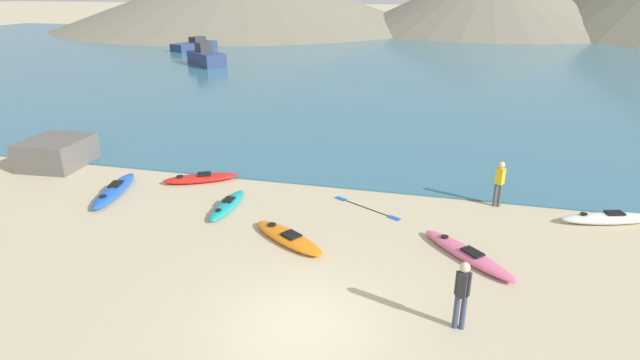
{
  "coord_description": "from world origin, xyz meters",
  "views": [
    {
      "loc": [
        2.69,
        -9.0,
        7.23
      ],
      "look_at": [
        -1.47,
        7.64,
        0.5
      ],
      "focal_mm": 28.0,
      "sensor_mm": 36.0,
      "label": 1
    }
  ],
  "objects_px": {
    "kayak_on_sand_4": "(609,218)",
    "moored_boat_1": "(195,45)",
    "kayak_on_sand_0": "(114,190)",
    "person_near_foreground": "(462,291)",
    "loose_paddle": "(366,208)",
    "shoreline_rock": "(57,152)",
    "kayak_on_sand_5": "(468,254)",
    "kayak_on_sand_3": "(201,178)",
    "person_near_waterline": "(499,181)",
    "kayak_on_sand_1": "(227,205)",
    "kayak_on_sand_2": "(288,237)",
    "moored_boat_0": "(206,58)"
  },
  "relations": [
    {
      "from": "moored_boat_0",
      "to": "person_near_foreground",
      "type": "bearing_deg",
      "value": -56.29
    },
    {
      "from": "kayak_on_sand_3",
      "to": "person_near_foreground",
      "type": "xyz_separation_m",
      "value": [
        9.75,
        -6.82,
        0.82
      ]
    },
    {
      "from": "kayak_on_sand_1",
      "to": "kayak_on_sand_4",
      "type": "xyz_separation_m",
      "value": [
        12.47,
        1.93,
        0.04
      ]
    },
    {
      "from": "person_near_foreground",
      "to": "kayak_on_sand_0",
      "type": "bearing_deg",
      "value": 158.25
    },
    {
      "from": "kayak_on_sand_1",
      "to": "kayak_on_sand_2",
      "type": "xyz_separation_m",
      "value": [
        2.76,
        -1.77,
        0.0
      ]
    },
    {
      "from": "kayak_on_sand_3",
      "to": "person_near_foreground",
      "type": "height_order",
      "value": "person_near_foreground"
    },
    {
      "from": "kayak_on_sand_2",
      "to": "person_near_foreground",
      "type": "distance_m",
      "value": 5.83
    },
    {
      "from": "kayak_on_sand_5",
      "to": "person_near_waterline",
      "type": "bearing_deg",
      "value": 74.95
    },
    {
      "from": "kayak_on_sand_3",
      "to": "person_near_waterline",
      "type": "xyz_separation_m",
      "value": [
        11.1,
        0.38,
        0.79
      ]
    },
    {
      "from": "loose_paddle",
      "to": "person_near_foreground",
      "type": "bearing_deg",
      "value": -62.82
    },
    {
      "from": "kayak_on_sand_3",
      "to": "shoreline_rock",
      "type": "distance_m",
      "value": 6.79
    },
    {
      "from": "kayak_on_sand_4",
      "to": "moored_boat_1",
      "type": "xyz_separation_m",
      "value": [
        -34.59,
        38.71,
        0.4
      ]
    },
    {
      "from": "moored_boat_1",
      "to": "loose_paddle",
      "type": "height_order",
      "value": "moored_boat_1"
    },
    {
      "from": "shoreline_rock",
      "to": "kayak_on_sand_5",
      "type": "bearing_deg",
      "value": -12.87
    },
    {
      "from": "kayak_on_sand_2",
      "to": "kayak_on_sand_4",
      "type": "bearing_deg",
      "value": 20.83
    },
    {
      "from": "moored_boat_1",
      "to": "kayak_on_sand_4",
      "type": "bearing_deg",
      "value": -48.22
    },
    {
      "from": "kayak_on_sand_3",
      "to": "kayak_on_sand_4",
      "type": "xyz_separation_m",
      "value": [
        14.52,
        -0.15,
        0.03
      ]
    },
    {
      "from": "kayak_on_sand_2",
      "to": "kayak_on_sand_3",
      "type": "bearing_deg",
      "value": 141.32
    },
    {
      "from": "kayak_on_sand_0",
      "to": "kayak_on_sand_3",
      "type": "bearing_deg",
      "value": 37.3
    },
    {
      "from": "kayak_on_sand_1",
      "to": "kayak_on_sand_3",
      "type": "distance_m",
      "value": 2.92
    },
    {
      "from": "kayak_on_sand_5",
      "to": "shoreline_rock",
      "type": "xyz_separation_m",
      "value": [
        -16.8,
        3.84,
        0.45
      ]
    },
    {
      "from": "person_near_waterline",
      "to": "kayak_on_sand_2",
      "type": "bearing_deg",
      "value": -146.07
    },
    {
      "from": "kayak_on_sand_5",
      "to": "person_near_waterline",
      "type": "distance_m",
      "value": 4.19
    },
    {
      "from": "shoreline_rock",
      "to": "moored_boat_0",
      "type": "bearing_deg",
      "value": 103.26
    },
    {
      "from": "kayak_on_sand_3",
      "to": "person_near_waterline",
      "type": "height_order",
      "value": "person_near_waterline"
    },
    {
      "from": "person_near_waterline",
      "to": "moored_boat_1",
      "type": "distance_m",
      "value": 49.28
    },
    {
      "from": "kayak_on_sand_0",
      "to": "loose_paddle",
      "type": "height_order",
      "value": "kayak_on_sand_0"
    },
    {
      "from": "kayak_on_sand_2",
      "to": "loose_paddle",
      "type": "bearing_deg",
      "value": 56.9
    },
    {
      "from": "kayak_on_sand_0",
      "to": "shoreline_rock",
      "type": "distance_m",
      "value": 4.8
    },
    {
      "from": "kayak_on_sand_5",
      "to": "loose_paddle",
      "type": "relative_size",
      "value": 1.13
    },
    {
      "from": "loose_paddle",
      "to": "shoreline_rock",
      "type": "xyz_separation_m",
      "value": [
        -13.49,
        1.17,
        0.57
      ]
    },
    {
      "from": "kayak_on_sand_0",
      "to": "kayak_on_sand_1",
      "type": "xyz_separation_m",
      "value": [
        4.57,
        -0.16,
        -0.03
      ]
    },
    {
      "from": "kayak_on_sand_1",
      "to": "person_near_waterline",
      "type": "xyz_separation_m",
      "value": [
        9.05,
        2.46,
        0.81
      ]
    },
    {
      "from": "kayak_on_sand_1",
      "to": "kayak_on_sand_5",
      "type": "xyz_separation_m",
      "value": [
        7.98,
        -1.5,
        0.0
      ]
    },
    {
      "from": "kayak_on_sand_5",
      "to": "kayak_on_sand_1",
      "type": "bearing_deg",
      "value": 169.33
    },
    {
      "from": "kayak_on_sand_3",
      "to": "person_near_waterline",
      "type": "relative_size",
      "value": 1.75
    },
    {
      "from": "kayak_on_sand_0",
      "to": "shoreline_rock",
      "type": "height_order",
      "value": "shoreline_rock"
    },
    {
      "from": "moored_boat_1",
      "to": "kayak_on_sand_1",
      "type": "bearing_deg",
      "value": -61.44
    },
    {
      "from": "moored_boat_0",
      "to": "kayak_on_sand_5",
      "type": "bearing_deg",
      "value": -53.3
    },
    {
      "from": "moored_boat_1",
      "to": "loose_paddle",
      "type": "distance_m",
      "value": 47.7
    },
    {
      "from": "loose_paddle",
      "to": "moored_boat_1",
      "type": "bearing_deg",
      "value": 124.16
    },
    {
      "from": "person_near_foreground",
      "to": "moored_boat_1",
      "type": "xyz_separation_m",
      "value": [
        -29.82,
        45.37,
        -0.4
      ]
    },
    {
      "from": "kayak_on_sand_4",
      "to": "kayak_on_sand_2",
      "type": "bearing_deg",
      "value": -159.17
    },
    {
      "from": "kayak_on_sand_5",
      "to": "moored_boat_0",
      "type": "bearing_deg",
      "value": 126.7
    },
    {
      "from": "person_near_foreground",
      "to": "shoreline_rock",
      "type": "height_order",
      "value": "person_near_foreground"
    },
    {
      "from": "kayak_on_sand_1",
      "to": "moored_boat_0",
      "type": "bearing_deg",
      "value": 117.22
    },
    {
      "from": "person_near_foreground",
      "to": "kayak_on_sand_4",
      "type": "bearing_deg",
      "value": 54.4
    },
    {
      "from": "kayak_on_sand_5",
      "to": "person_near_foreground",
      "type": "xyz_separation_m",
      "value": [
        -0.28,
        -3.23,
        0.83
      ]
    },
    {
      "from": "shoreline_rock",
      "to": "loose_paddle",
      "type": "bearing_deg",
      "value": -4.97
    },
    {
      "from": "kayak_on_sand_0",
      "to": "person_near_foreground",
      "type": "relative_size",
      "value": 2.07
    }
  ]
}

